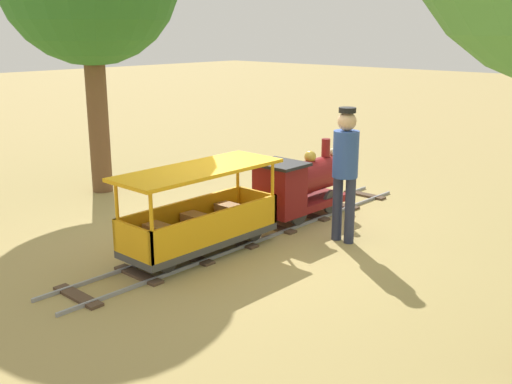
{
  "coord_description": "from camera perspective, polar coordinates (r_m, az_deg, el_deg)",
  "views": [
    {
      "loc": [
        4.88,
        -5.22,
        2.5
      ],
      "look_at": [
        0.0,
        0.07,
        0.55
      ],
      "focal_mm": 42.56,
      "sensor_mm": 36.0,
      "label": 1
    }
  ],
  "objects": [
    {
      "name": "track",
      "position": [
        7.59,
        -0.13,
        -3.92
      ],
      "size": [
        0.68,
        5.7,
        0.04
      ],
      "color": "gray",
      "rests_on": "ground_plane"
    },
    {
      "name": "passenger_car",
      "position": [
        6.87,
        -5.25,
        -2.49
      ],
      "size": [
        0.74,
        2.0,
        0.97
      ],
      "color": "#3F3F3F",
      "rests_on": "ground_plane"
    },
    {
      "name": "ground_plane",
      "position": [
        7.57,
        -0.35,
        -4.12
      ],
      "size": [
        60.0,
        60.0,
        0.0
      ],
      "primitive_type": "plane",
      "color": "#A38C51"
    },
    {
      "name": "locomotive",
      "position": [
        8.09,
        4.06,
        0.7
      ],
      "size": [
        0.64,
        1.45,
        0.99
      ],
      "color": "maroon",
      "rests_on": "ground_plane"
    },
    {
      "name": "conductor_person",
      "position": [
        7.2,
        8.39,
        2.61
      ],
      "size": [
        0.3,
        0.3,
        1.62
      ],
      "color": "#282D47",
      "rests_on": "ground_plane"
    }
  ]
}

